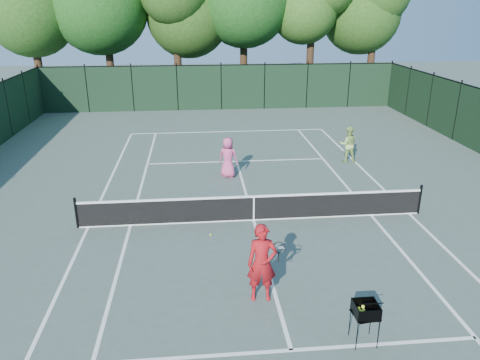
{
  "coord_description": "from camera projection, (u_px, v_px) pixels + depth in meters",
  "views": [
    {
      "loc": [
        -1.86,
        -14.24,
        6.86
      ],
      "look_at": [
        -0.37,
        1.0,
        1.1
      ],
      "focal_mm": 35.0,
      "sensor_mm": 36.0,
      "label": 1
    }
  ],
  "objects": [
    {
      "name": "tennis_net",
      "position": [
        254.0,
        207.0,
        15.69
      ],
      "size": [
        11.69,
        0.09,
        1.06
      ],
      "color": "black",
      "rests_on": "ground"
    },
    {
      "name": "sideline_singles_right",
      "position": [
        371.0,
        215.0,
        16.23
      ],
      "size": [
        0.1,
        23.77,
        0.01
      ],
      "primitive_type": "cube",
      "color": "white",
      "rests_on": "ground"
    },
    {
      "name": "fence_far",
      "position": [
        221.0,
        88.0,
        32.09
      ],
      "size": [
        24.0,
        0.05,
        3.0
      ],
      "primitive_type": "cube",
      "color": "black",
      "rests_on": "ground"
    },
    {
      "name": "loose_ball_midcourt",
      "position": [
        211.0,
        235.0,
        14.78
      ],
      "size": [
        0.07,
        0.07,
        0.07
      ],
      "primitive_type": "sphere",
      "color": "yellow",
      "rests_on": "ground"
    },
    {
      "name": "center_service_line",
      "position": [
        254.0,
        220.0,
        15.85
      ],
      "size": [
        0.1,
        12.8,
        0.01
      ],
      "primitive_type": "cube",
      "color": "white",
      "rests_on": "ground"
    },
    {
      "name": "coach",
      "position": [
        262.0,
        263.0,
        11.3
      ],
      "size": [
        0.99,
        0.64,
        2.0
      ],
      "rotation": [
        0.0,
        0.0,
        -0.05
      ],
      "color": "#A31218",
      "rests_on": "ground"
    },
    {
      "name": "player_pink",
      "position": [
        228.0,
        157.0,
        19.56
      ],
      "size": [
        0.99,
        0.83,
        1.71
      ],
      "rotation": [
        0.0,
        0.0,
        2.73
      ],
      "color": "#D04981",
      "rests_on": "ground"
    },
    {
      "name": "player_green",
      "position": [
        348.0,
        144.0,
        21.49
      ],
      "size": [
        0.88,
        0.73,
        1.67
      ],
      "rotation": [
        0.0,
        0.0,
        3.02
      ],
      "color": "#9CC160",
      "rests_on": "ground"
    },
    {
      "name": "sideline_doubles_left",
      "position": [
        88.0,
        227.0,
        15.35
      ],
      "size": [
        0.1,
        23.77,
        0.01
      ],
      "primitive_type": "cube",
      "color": "white",
      "rests_on": "ground"
    },
    {
      "name": "ground",
      "position": [
        254.0,
        220.0,
        15.85
      ],
      "size": [
        90.0,
        90.0,
        0.0
      ],
      "primitive_type": "plane",
      "color": "#46554D",
      "rests_on": "ground"
    },
    {
      "name": "ball_hopper",
      "position": [
        366.0,
        310.0,
        9.86
      ],
      "size": [
        0.57,
        0.57,
        0.97
      ],
      "rotation": [
        0.0,
        0.0,
        0.13
      ],
      "color": "black",
      "rests_on": "ground"
    },
    {
      "name": "service_line_near",
      "position": [
        291.0,
        350.0,
        9.89
      ],
      "size": [
        8.23,
        0.1,
        0.01
      ],
      "primitive_type": "cube",
      "color": "white",
      "rests_on": "ground"
    },
    {
      "name": "sideline_singles_left",
      "position": [
        130.0,
        225.0,
        15.48
      ],
      "size": [
        0.1,
        23.77,
        0.01
      ],
      "primitive_type": "cube",
      "color": "white",
      "rests_on": "ground"
    },
    {
      "name": "sideline_doubles_right",
      "position": [
        409.0,
        214.0,
        16.35
      ],
      "size": [
        0.1,
        23.77,
        0.01
      ],
      "primitive_type": "cube",
      "color": "white",
      "rests_on": "ground"
    },
    {
      "name": "service_line_far",
      "position": [
        237.0,
        161.0,
        21.81
      ],
      "size": [
        8.23,
        0.1,
        0.01
      ],
      "primitive_type": "cube",
      "color": "white",
      "rests_on": "ground"
    },
    {
      "name": "baseline_far",
      "position": [
        228.0,
        131.0,
        26.92
      ],
      "size": [
        10.97,
        0.1,
        0.01
      ],
      "primitive_type": "cube",
      "color": "white",
      "rests_on": "ground"
    }
  ]
}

